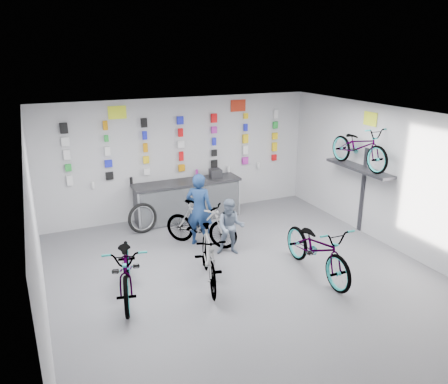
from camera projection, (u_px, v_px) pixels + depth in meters
name	position (u px, v px, depth m)	size (l,w,h in m)	color
floor	(253.00, 284.00, 8.02)	(8.00, 8.00, 0.00)	#515156
ceiling	(257.00, 121.00, 7.09)	(8.00, 8.00, 0.00)	white
wall_back	(180.00, 158.00, 11.02)	(7.00, 7.00, 0.00)	#B6B6B8
wall_left	(37.00, 242.00, 6.20)	(8.00, 8.00, 0.00)	#B6B6B8
wall_right	(406.00, 183.00, 8.91)	(8.00, 8.00, 0.00)	#B6B6B8
counter	(188.00, 201.00, 10.94)	(2.70, 0.66, 1.00)	black
merch_wall	(180.00, 147.00, 10.86)	(5.56, 0.08, 1.57)	silver
wall_bracket	(360.00, 172.00, 9.90)	(0.39, 1.90, 2.00)	#333338
sign_left	(117.00, 112.00, 10.04)	(0.42, 0.02, 0.30)	#E0F326
sign_right	(238.00, 106.00, 11.24)	(0.42, 0.02, 0.30)	red
sign_side	(370.00, 119.00, 9.59)	(0.02, 0.40, 0.30)	#E0F326
bike_left	(127.00, 267.00, 7.53)	(0.71, 2.04, 1.07)	gray
bike_center	(209.00, 257.00, 7.90)	(0.50, 1.76, 1.06)	gray
bike_right	(317.00, 248.00, 8.23)	(0.72, 2.06, 1.08)	gray
bike_service	(201.00, 224.00, 9.47)	(0.48, 1.69, 1.01)	gray
bike_wall	(359.00, 146.00, 9.68)	(0.63, 1.80, 0.95)	gray
clerk	(199.00, 210.00, 9.42)	(0.59, 0.39, 1.62)	navy
customer	(231.00, 227.00, 9.04)	(0.59, 0.46, 1.20)	slate
spare_wheel	(143.00, 218.00, 10.18)	(0.74, 0.29, 0.72)	black
register	(215.00, 173.00, 11.05)	(0.28, 0.30, 0.22)	black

